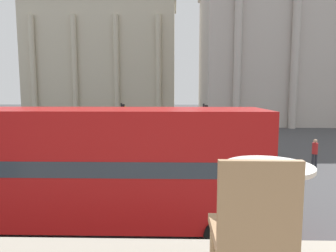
{
  "coord_description": "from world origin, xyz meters",
  "views": [
    {
      "loc": [
        1.12,
        -2.38,
        4.47
      ],
      "look_at": [
        0.7,
        15.61,
        2.39
      ],
      "focal_mm": 32.0,
      "sensor_mm": 36.0,
      "label": 1
    }
  ],
  "objects_px": {
    "plaza_building_left": "(104,60)",
    "plaza_building_right": "(322,54)",
    "pedestrian_olive": "(89,129)",
    "traffic_light_mid": "(205,122)",
    "cafe_dining_table": "(268,192)",
    "car_navy": "(140,129)",
    "pedestrian_red": "(315,151)",
    "car_white": "(239,145)",
    "pedestrian_white": "(210,135)",
    "pedestrian_grey": "(187,133)",
    "traffic_light_near": "(263,149)",
    "cafe_chair_0": "(252,229)",
    "double_decker_bus": "(98,165)",
    "traffic_light_far": "(122,117)"
  },
  "relations": [
    {
      "from": "plaza_building_right",
      "to": "double_decker_bus",
      "type": "bearing_deg",
      "value": -123.54
    },
    {
      "from": "cafe_dining_table",
      "to": "car_navy",
      "type": "relative_size",
      "value": 0.17
    },
    {
      "from": "plaza_building_right",
      "to": "traffic_light_mid",
      "type": "xyz_separation_m",
      "value": [
        -19.0,
        -23.81,
        -7.44
      ]
    },
    {
      "from": "pedestrian_red",
      "to": "pedestrian_olive",
      "type": "relative_size",
      "value": 1.01
    },
    {
      "from": "car_white",
      "to": "traffic_light_mid",
      "type": "bearing_deg",
      "value": 102.64
    },
    {
      "from": "plaza_building_left",
      "to": "pedestrian_white",
      "type": "distance_m",
      "value": 36.19
    },
    {
      "from": "pedestrian_grey",
      "to": "traffic_light_near",
      "type": "bearing_deg",
      "value": -98.43
    },
    {
      "from": "double_decker_bus",
      "to": "car_white",
      "type": "relative_size",
      "value": 2.42
    },
    {
      "from": "car_white",
      "to": "double_decker_bus",
      "type": "bearing_deg",
      "value": 147.98
    },
    {
      "from": "traffic_light_mid",
      "to": "pedestrian_grey",
      "type": "bearing_deg",
      "value": 101.22
    },
    {
      "from": "traffic_light_far",
      "to": "car_navy",
      "type": "xyz_separation_m",
      "value": [
        1.11,
        3.82,
        -1.58
      ]
    },
    {
      "from": "pedestrian_red",
      "to": "cafe_dining_table",
      "type": "bearing_deg",
      "value": -72.34
    },
    {
      "from": "traffic_light_near",
      "to": "cafe_dining_table",
      "type": "bearing_deg",
      "value": -106.28
    },
    {
      "from": "double_decker_bus",
      "to": "traffic_light_far",
      "type": "distance_m",
      "value": 17.19
    },
    {
      "from": "traffic_light_mid",
      "to": "pedestrian_white",
      "type": "xyz_separation_m",
      "value": [
        0.83,
        3.43,
        -1.4
      ]
    },
    {
      "from": "cafe_chair_0",
      "to": "plaza_building_right",
      "type": "xyz_separation_m",
      "value": [
        20.64,
        42.84,
        6.08
      ]
    },
    {
      "from": "cafe_dining_table",
      "to": "car_white",
      "type": "distance_m",
      "value": 19.81
    },
    {
      "from": "car_white",
      "to": "pedestrian_olive",
      "type": "relative_size",
      "value": 2.48
    },
    {
      "from": "traffic_light_mid",
      "to": "car_white",
      "type": "xyz_separation_m",
      "value": [
        2.54,
        0.68,
        -1.69
      ]
    },
    {
      "from": "traffic_light_near",
      "to": "pedestrian_white",
      "type": "relative_size",
      "value": 1.9
    },
    {
      "from": "plaza_building_left",
      "to": "plaza_building_right",
      "type": "xyz_separation_m",
      "value": [
        34.03,
        -10.85,
        -0.26
      ]
    },
    {
      "from": "traffic_light_mid",
      "to": "pedestrian_olive",
      "type": "relative_size",
      "value": 2.16
    },
    {
      "from": "pedestrian_olive",
      "to": "traffic_light_mid",
      "type": "bearing_deg",
      "value": -56.55
    },
    {
      "from": "plaza_building_right",
      "to": "traffic_light_mid",
      "type": "height_order",
      "value": "plaza_building_right"
    },
    {
      "from": "plaza_building_left",
      "to": "pedestrian_white",
      "type": "bearing_deg",
      "value": -63.08
    },
    {
      "from": "pedestrian_red",
      "to": "car_white",
      "type": "bearing_deg",
      "value": 177.9
    },
    {
      "from": "cafe_chair_0",
      "to": "traffic_light_near",
      "type": "xyz_separation_m",
      "value": [
        3.17,
        10.56,
        -1.6
      ]
    },
    {
      "from": "plaza_building_right",
      "to": "traffic_light_far",
      "type": "relative_size",
      "value": 9.97
    },
    {
      "from": "car_navy",
      "to": "traffic_light_far",
      "type": "bearing_deg",
      "value": 140.41
    },
    {
      "from": "pedestrian_white",
      "to": "pedestrian_red",
      "type": "bearing_deg",
      "value": -83.51
    },
    {
      "from": "pedestrian_white",
      "to": "pedestrian_red",
      "type": "xyz_separation_m",
      "value": [
        5.35,
        -6.51,
        -0.01
      ]
    },
    {
      "from": "cafe_chair_0",
      "to": "pedestrian_olive",
      "type": "xyz_separation_m",
      "value": [
        -8.42,
        26.08,
        -2.79
      ]
    },
    {
      "from": "plaza_building_right",
      "to": "traffic_light_mid",
      "type": "relative_size",
      "value": 9.47
    },
    {
      "from": "cafe_chair_0",
      "to": "double_decker_bus",
      "type": "bearing_deg",
      "value": 112.35
    },
    {
      "from": "plaza_building_right",
      "to": "car_white",
      "type": "distance_m",
      "value": 29.83
    },
    {
      "from": "plaza_building_left",
      "to": "pedestrian_red",
      "type": "distance_m",
      "value": 44.24
    },
    {
      "from": "traffic_light_near",
      "to": "car_navy",
      "type": "relative_size",
      "value": 0.78
    },
    {
      "from": "cafe_dining_table",
      "to": "cafe_chair_0",
      "type": "xyz_separation_m",
      "value": [
        -0.24,
        -0.54,
        -0.02
      ]
    },
    {
      "from": "traffic_light_near",
      "to": "car_navy",
      "type": "height_order",
      "value": "traffic_light_near"
    },
    {
      "from": "cafe_dining_table",
      "to": "traffic_light_near",
      "type": "bearing_deg",
      "value": 73.72
    },
    {
      "from": "plaza_building_left",
      "to": "traffic_light_mid",
      "type": "relative_size",
      "value": 7.21
    },
    {
      "from": "traffic_light_mid",
      "to": "plaza_building_right",
      "type": "bearing_deg",
      "value": 51.4
    },
    {
      "from": "plaza_building_left",
      "to": "pedestrian_white",
      "type": "xyz_separation_m",
      "value": [
        15.86,
        -31.23,
        -9.1
      ]
    },
    {
      "from": "traffic_light_mid",
      "to": "car_white",
      "type": "distance_m",
      "value": 3.12
    },
    {
      "from": "double_decker_bus",
      "to": "cafe_chair_0",
      "type": "bearing_deg",
      "value": -72.76
    },
    {
      "from": "plaza_building_right",
      "to": "pedestrian_grey",
      "type": "relative_size",
      "value": 20.91
    },
    {
      "from": "plaza_building_left",
      "to": "plaza_building_right",
      "type": "relative_size",
      "value": 0.76
    },
    {
      "from": "cafe_chair_0",
      "to": "cafe_dining_table",
      "type": "bearing_deg",
      "value": 67.75
    },
    {
      "from": "cafe_dining_table",
      "to": "plaza_building_right",
      "type": "distance_m",
      "value": 47.35
    },
    {
      "from": "car_navy",
      "to": "pedestrian_grey",
      "type": "relative_size",
      "value": 2.54
    }
  ]
}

